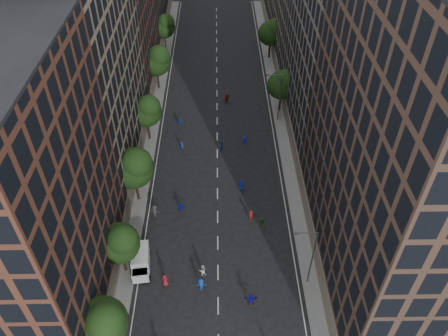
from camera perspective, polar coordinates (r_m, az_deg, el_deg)
name	(u,v)px	position (r m, az deg, el deg)	size (l,w,h in m)	color
ground	(217,138)	(72.84, -0.90, 3.90)	(240.00, 240.00, 0.00)	black
sidewalk_left	(150,113)	(79.81, -9.63, 7.11)	(4.00, 105.00, 0.15)	slate
sidewalk_right	(284,112)	(79.73, 7.81, 7.30)	(4.00, 105.00, 0.15)	slate
bldg_left_a	(14,203)	(45.44, -25.76, -4.19)	(14.00, 22.00, 30.00)	brown
bldg_left_b	(72,61)	(62.43, -19.26, 13.09)	(14.00, 26.00, 34.00)	#837156
bldg_left_c	(108,13)	(83.78, -14.93, 18.94)	(14.00, 20.00, 28.00)	brown
bldg_right_a	(412,148)	(46.05, 23.36, 2.45)	(14.00, 30.00, 36.00)	#4C3428
bldg_right_b	(343,33)	(70.23, 15.34, 16.66)	(14.00, 28.00, 33.00)	#625A51
tree_left_0	(103,323)	(45.62, -15.58, -18.87)	(5.20, 5.20, 8.83)	black
tree_left_1	(120,242)	(51.40, -13.41, -9.40)	(4.80, 4.80, 8.21)	black
tree_left_2	(134,167)	(58.95, -11.66, 0.17)	(5.60, 5.60, 9.45)	black
tree_left_3	(147,110)	(70.22, -10.05, 7.44)	(5.00, 5.00, 8.58)	black
tree_left_4	(157,60)	(83.67, -8.76, 13.78)	(5.40, 5.40, 9.08)	black
tree_left_5	(164,26)	(98.19, -7.78, 17.96)	(4.80, 4.80, 8.33)	black
tree_right_a	(283,84)	(76.97, 7.70, 10.86)	(5.00, 5.00, 8.39)	black
tree_right_b	(272,32)	(94.42, 6.26, 17.28)	(5.20, 5.20, 8.83)	black
streetlamp_near	(311,255)	(50.33, 11.27, -11.11)	(2.64, 0.22, 9.06)	#595B60
streetlamp_far	(279,95)	(74.66, 7.14, 9.44)	(2.64, 0.22, 9.06)	#595B60
cargo_van	(141,261)	(54.63, -10.84, -11.86)	(2.68, 4.89, 2.50)	silver
skater_3	(201,285)	(52.34, -3.00, -15.00)	(1.20, 0.69, 1.86)	#1440A6
skater_4	(147,269)	(54.27, -10.05, -12.90)	(1.09, 0.46, 1.87)	#133B9A
skater_5	(251,299)	(51.46, 3.52, -16.76)	(1.55, 0.49, 1.67)	#13139C
skater_6	(165,280)	(53.07, -7.69, -14.35)	(0.89, 0.58, 1.83)	maroon
skater_7	(251,215)	(59.07, 3.51, -6.20)	(0.64, 0.42, 1.77)	maroon
skater_8	(203,271)	(53.46, -2.80, -13.26)	(0.88, 0.69, 1.81)	silver
skater_9	(155,211)	(60.07, -9.02, -5.62)	(1.25, 0.72, 1.93)	#3C3B40
skater_10	(262,222)	(58.53, 5.01, -7.02)	(0.93, 0.39, 1.59)	#206B26
skater_11	(181,208)	(60.22, -5.64, -5.21)	(1.57, 0.50, 1.69)	#152CAD
skater_12	(241,185)	(63.07, 2.26, -2.24)	(0.88, 0.57, 1.79)	#132F9D
skater_13	(182,146)	(70.10, -5.51, 2.87)	(0.65, 0.43, 1.79)	#1432A3
skater_14	(221,146)	(70.07, -0.44, 2.95)	(0.75, 0.59, 1.55)	#154FB2
skater_15	(245,141)	(70.84, 2.71, 3.50)	(1.14, 0.65, 1.76)	#1817BB
skater_16	(180,122)	(75.22, -5.79, 5.93)	(1.08, 0.45, 1.85)	#13499E
skater_17	(227,98)	(81.18, 0.37, 9.08)	(1.61, 0.51, 1.74)	#A91C1E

